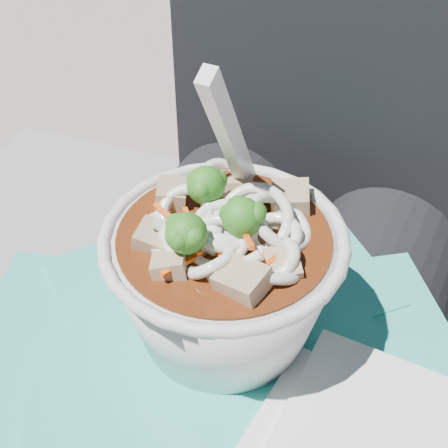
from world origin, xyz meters
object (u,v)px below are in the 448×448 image
at_px(lap, 219,372).
at_px(person_body, 262,286).
at_px(plastic_bag, 219,339).
at_px(stone_ledge, 269,421).
at_px(udon_bowl, 224,271).

bearing_deg(lap, person_body, 90.00).
distance_m(lap, person_body, 0.10).
height_order(person_body, plastic_bag, person_body).
bearing_deg(plastic_bag, stone_ledge, 94.61).
height_order(stone_ledge, udon_bowl, udon_bowl).
bearing_deg(person_body, udon_bowl, -82.24).
relative_size(stone_ledge, udon_bowl, 4.78).
xyz_separation_m(person_body, udon_bowl, (0.02, -0.11, 0.13)).
height_order(person_body, udon_bowl, person_body).
bearing_deg(udon_bowl, plastic_bag, -99.74).
height_order(lap, person_body, person_body).
relative_size(stone_ledge, person_body, 1.00).
relative_size(lap, udon_bowl, 2.29).
bearing_deg(lap, stone_ledge, 90.00).
xyz_separation_m(plastic_bag, udon_bowl, (0.00, 0.01, 0.07)).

